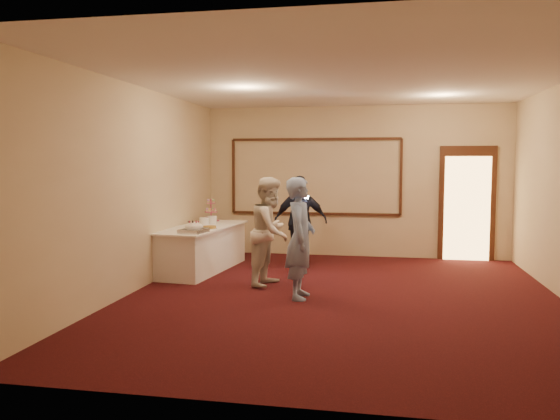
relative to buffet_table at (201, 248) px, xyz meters
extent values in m
plane|color=black|center=(2.55, -1.53, -0.39)|extent=(7.00, 7.00, 0.00)
cube|color=beige|center=(2.55, 1.97, 1.11)|extent=(6.00, 0.04, 3.00)
cube|color=beige|center=(2.55, -5.03, 1.11)|extent=(6.00, 0.04, 3.00)
cube|color=beige|center=(-0.45, -1.53, 1.11)|extent=(0.04, 7.00, 3.00)
cube|color=white|center=(2.55, -1.53, 2.61)|extent=(6.00, 7.00, 0.04)
cube|color=#341D0F|center=(1.75, 1.94, 0.46)|extent=(3.40, 0.04, 0.05)
cube|color=#341D0F|center=(1.75, 1.94, 1.96)|extent=(3.40, 0.04, 0.05)
cube|color=#341D0F|center=(0.05, 1.94, 1.21)|extent=(0.05, 0.04, 1.50)
cube|color=#341D0F|center=(3.45, 1.94, 1.21)|extent=(0.05, 0.04, 1.50)
cube|color=#341D0F|center=(4.70, 1.93, 0.71)|extent=(1.05, 0.06, 2.20)
cube|color=#FFBF66|center=(4.70, 1.90, 0.61)|extent=(0.85, 0.02, 2.00)
cube|color=white|center=(0.00, 0.00, -0.02)|extent=(1.02, 2.26, 0.74)
cube|color=white|center=(0.00, 0.00, 0.37)|extent=(1.13, 2.39, 0.03)
cube|color=#B6BABE|center=(0.17, -0.86, 0.40)|extent=(0.40, 0.48, 0.04)
ellipsoid|color=silver|center=(0.17, -0.86, 0.48)|extent=(0.29, 0.29, 0.13)
cube|color=silver|center=(0.26, -0.73, 0.42)|extent=(0.12, 0.30, 0.01)
cylinder|color=#C23F72|center=(-0.12, 0.92, 0.59)|extent=(0.02, 0.02, 0.42)
cylinder|color=#C23F72|center=(-0.12, 0.92, 0.39)|extent=(0.31, 0.31, 0.01)
cylinder|color=#C23F72|center=(-0.12, 0.92, 0.56)|extent=(0.24, 0.24, 0.01)
cylinder|color=#C23F72|center=(-0.12, 0.92, 0.72)|extent=(0.17, 0.17, 0.01)
cylinder|color=white|center=(0.00, 0.15, 0.45)|extent=(0.16, 0.16, 0.13)
cylinder|color=white|center=(0.00, 0.15, 0.52)|extent=(0.17, 0.17, 0.01)
cylinder|color=white|center=(0.07, 0.40, 0.45)|extent=(0.17, 0.17, 0.14)
cylinder|color=white|center=(0.07, 0.40, 0.53)|extent=(0.18, 0.18, 0.01)
cylinder|color=white|center=(0.25, -0.31, 0.39)|extent=(0.25, 0.25, 0.01)
cylinder|color=brown|center=(0.25, -0.31, 0.41)|extent=(0.22, 0.22, 0.04)
imported|color=#7D9BCF|center=(1.99, -1.64, 0.45)|extent=(0.42, 0.62, 1.68)
imported|color=beige|center=(1.42, -0.90, 0.44)|extent=(0.77, 0.91, 1.66)
imported|color=black|center=(1.65, 0.68, 0.44)|extent=(1.02, 0.56, 1.65)
cube|color=white|center=(1.79, 0.42, 0.89)|extent=(0.08, 0.05, 0.05)
camera|label=1|loc=(3.08, -9.02, 1.49)|focal=35.00mm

